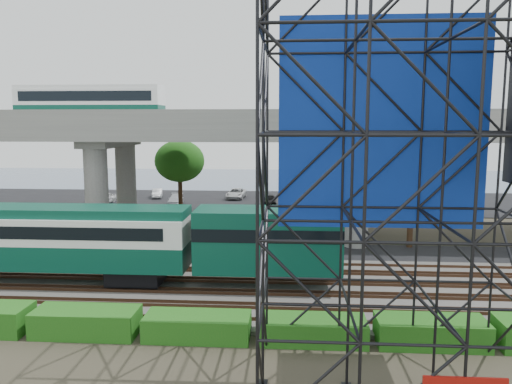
{
  "coord_description": "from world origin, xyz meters",
  "views": [
    {
      "loc": [
        4.98,
        -24.86,
        9.32
      ],
      "look_at": [
        2.85,
        6.0,
        5.05
      ],
      "focal_mm": 35.0,
      "sensor_mm": 36.0,
      "label": 1
    }
  ],
  "objects": [
    {
      "name": "suv",
      "position": [
        -13.87,
        10.41,
        0.72
      ],
      "size": [
        4.94,
        3.13,
        1.27
      ],
      "primitive_type": "imported",
      "rotation": [
        0.0,
        0.0,
        1.81
      ],
      "color": "black",
      "rests_on": "service_road"
    },
    {
      "name": "parked_cars",
      "position": [
        1.47,
        33.5,
        0.69
      ],
      "size": [
        34.68,
        9.55,
        1.3
      ],
      "color": "silver",
      "rests_on": "parking_lot"
    },
    {
      "name": "ballast_bed",
      "position": [
        0.0,
        2.0,
        0.1
      ],
      "size": [
        90.0,
        12.0,
        0.2
      ],
      "primitive_type": "cube",
      "color": "slate",
      "rests_on": "ground"
    },
    {
      "name": "overpass",
      "position": [
        -0.85,
        16.0,
        8.21
      ],
      "size": [
        80.0,
        12.0,
        12.4
      ],
      "color": "#9E9B93",
      "rests_on": "ground"
    },
    {
      "name": "ground",
      "position": [
        0.0,
        0.0,
        0.0
      ],
      "size": [
        140.0,
        140.0,
        0.0
      ],
      "primitive_type": "plane",
      "color": "#474233",
      "rests_on": "ground"
    },
    {
      "name": "harbor_water",
      "position": [
        0.0,
        56.0,
        0.01
      ],
      "size": [
        140.0,
        40.0,
        0.03
      ],
      "primitive_type": "cube",
      "color": "#4B607C",
      "rests_on": "ground"
    },
    {
      "name": "service_road",
      "position": [
        0.0,
        10.5,
        0.04
      ],
      "size": [
        90.0,
        5.0,
        0.08
      ],
      "primitive_type": "cube",
      "color": "black",
      "rests_on": "ground"
    },
    {
      "name": "commuter_train",
      "position": [
        -8.07,
        2.0,
        2.88
      ],
      "size": [
        29.3,
        3.06,
        4.3
      ],
      "color": "black",
      "rests_on": "rail_tracks"
    },
    {
      "name": "trees",
      "position": [
        -4.67,
        16.17,
        5.57
      ],
      "size": [
        40.94,
        16.94,
        7.69
      ],
      "color": "#382314",
      "rests_on": "ground"
    },
    {
      "name": "scaffold_tower",
      "position": [
        8.57,
        -7.98,
        7.47
      ],
      "size": [
        9.36,
        6.36,
        15.0
      ],
      "color": "black",
      "rests_on": "ground"
    },
    {
      "name": "rail_tracks",
      "position": [
        0.0,
        2.0,
        0.28
      ],
      "size": [
        90.0,
        9.52,
        0.16
      ],
      "color": "#472D1E",
      "rests_on": "ballast_bed"
    },
    {
      "name": "parking_lot",
      "position": [
        0.0,
        34.0,
        0.04
      ],
      "size": [
        90.0,
        18.0,
        0.08
      ],
      "primitive_type": "cube",
      "color": "black",
      "rests_on": "ground"
    },
    {
      "name": "hedge_strip",
      "position": [
        1.01,
        -4.3,
        0.56
      ],
      "size": [
        34.6,
        1.8,
        1.2
      ],
      "color": "#175B14",
      "rests_on": "ground"
    }
  ]
}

